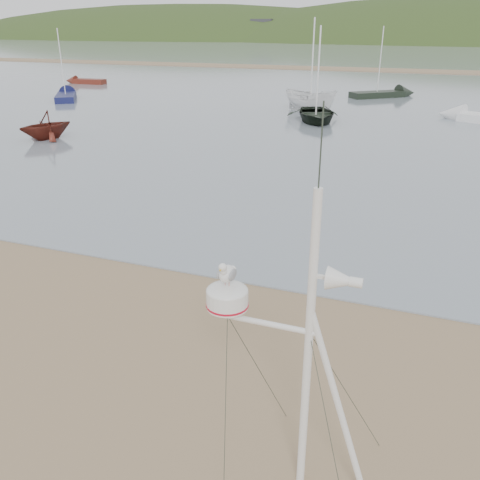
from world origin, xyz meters
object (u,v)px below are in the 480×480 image
(mast_rig, at_px, (299,412))
(sailboat_blue_near, at_px, (67,95))
(boat_red, at_px, (43,112))
(boat_dark, at_px, (318,83))
(sailboat_white_near, at_px, (473,117))
(dinghy_red_far, at_px, (81,81))
(sailboat_dark_mid, at_px, (392,94))
(boat_white, at_px, (312,81))

(mast_rig, bearing_deg, sailboat_blue_near, 132.09)
(boat_red, bearing_deg, boat_dark, 62.58)
(sailboat_white_near, xyz_separation_m, dinghy_red_far, (-38.47, 10.25, -0.01))
(mast_rig, xyz_separation_m, boat_dark, (-6.09, 27.93, 1.20))
(boat_dark, xyz_separation_m, dinghy_red_far, (-28.87, 14.13, -2.16))
(sailboat_white_near, relative_size, dinghy_red_far, 1.39)
(boat_dark, distance_m, sailboat_blue_near, 23.21)
(boat_dark, distance_m, sailboat_white_near, 10.57)
(boat_dark, xyz_separation_m, sailboat_white_near, (9.60, 3.87, -2.14))
(boat_dark, xyz_separation_m, sailboat_dark_mid, (3.47, 14.73, -2.14))
(boat_dark, height_order, boat_white, boat_dark)
(dinghy_red_far, bearing_deg, boat_dark, -26.07)
(sailboat_dark_mid, bearing_deg, sailboat_blue_near, -157.77)
(boat_red, height_order, sailboat_white_near, sailboat_white_near)
(sailboat_white_near, relative_size, sailboat_dark_mid, 1.05)
(sailboat_dark_mid, bearing_deg, boat_dark, -103.26)
(boat_dark, bearing_deg, boat_white, 87.78)
(mast_rig, xyz_separation_m, sailboat_white_near, (3.50, 31.81, -0.95))
(boat_white, relative_size, sailboat_white_near, 0.65)
(mast_rig, relative_size, sailboat_blue_near, 0.85)
(mast_rig, height_order, boat_white, mast_rig)
(boat_red, height_order, dinghy_red_far, boat_red)
(boat_dark, height_order, sailboat_white_near, sailboat_white_near)
(boat_red, bearing_deg, sailboat_dark_mid, 80.16)
(boat_red, bearing_deg, boat_white, 74.34)
(boat_dark, relative_size, sailboat_white_near, 0.73)
(sailboat_blue_near, distance_m, sailboat_dark_mid, 28.33)
(boat_dark, height_order, boat_red, boat_dark)
(sailboat_white_near, relative_size, sailboat_blue_near, 1.08)
(sailboat_blue_near, distance_m, dinghy_red_far, 11.82)
(boat_dark, relative_size, dinghy_red_far, 1.02)
(sailboat_dark_mid, bearing_deg, boat_red, -122.50)
(mast_rig, height_order, sailboat_dark_mid, sailboat_dark_mid)
(boat_dark, bearing_deg, dinghy_red_far, 133.11)
(sailboat_blue_near, height_order, dinghy_red_far, sailboat_blue_near)
(boat_red, relative_size, boat_white, 0.68)
(sailboat_white_near, xyz_separation_m, sailboat_dark_mid, (-6.13, 10.85, 0.00))
(dinghy_red_far, bearing_deg, sailboat_dark_mid, 1.06)
(boat_white, height_order, dinghy_red_far, boat_white)
(sailboat_dark_mid, distance_m, dinghy_red_far, 32.35)
(boat_red, bearing_deg, mast_rig, -20.11)
(sailboat_dark_mid, bearing_deg, mast_rig, -86.48)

